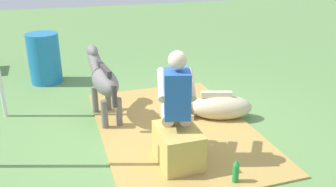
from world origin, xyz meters
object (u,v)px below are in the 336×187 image
at_px(pony_standing, 103,80).
at_px(soda_bottle, 236,172).
at_px(person_seated, 176,100).
at_px(pony_lying, 214,107).
at_px(hay_bale, 178,147).
at_px(water_barrel, 44,58).

xyz_separation_m(pony_standing, soda_bottle, (-2.03, -1.05, -0.44)).
relative_size(person_seated, soda_bottle, 4.59).
distance_m(person_seated, pony_lying, 1.30).
bearing_deg(person_seated, hay_bale, 169.59).
height_order(hay_bale, pony_standing, pony_standing).
height_order(hay_bale, pony_lying, hay_bale).
bearing_deg(pony_lying, person_seated, 133.25).
bearing_deg(pony_lying, soda_bottle, 163.71).
distance_m(pony_standing, soda_bottle, 2.33).
bearing_deg(soda_bottle, pony_lying, -16.29).
height_order(pony_standing, soda_bottle, pony_standing).
relative_size(pony_lying, water_barrel, 1.49).
height_order(pony_standing, water_barrel, pony_standing).
distance_m(hay_bale, water_barrel, 3.64).
bearing_deg(soda_bottle, water_barrel, 25.58).
height_order(hay_bale, person_seated, person_seated).
relative_size(hay_bale, water_barrel, 0.67).
relative_size(person_seated, pony_standing, 0.98).
bearing_deg(water_barrel, person_seated, -155.73).
bearing_deg(person_seated, pony_standing, 25.26).
height_order(pony_lying, soda_bottle, pony_lying).
bearing_deg(soda_bottle, pony_standing, 27.38).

